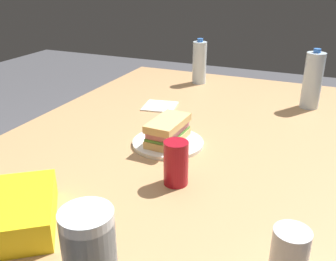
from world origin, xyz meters
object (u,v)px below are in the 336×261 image
(dining_table, at_px, (174,159))
(sandwich, at_px, (168,130))
(soda_can_red, at_px, (176,163))
(soda_can_silver, at_px, (288,259))
(water_bottle_tall, at_px, (313,80))
(chip_bag, at_px, (20,211))
(paper_plate, at_px, (168,143))
(water_bottle_spare, at_px, (199,62))

(dining_table, bearing_deg, sandwich, -4.95)
(soda_can_red, bearing_deg, soda_can_silver, 51.61)
(dining_table, xyz_separation_m, soda_can_silver, (0.50, 0.43, 0.13))
(soda_can_red, height_order, water_bottle_tall, water_bottle_tall)
(soda_can_red, distance_m, chip_bag, 0.39)
(dining_table, height_order, chip_bag, chip_bag)
(sandwich, xyz_separation_m, water_bottle_tall, (-0.57, 0.39, 0.06))
(water_bottle_tall, relative_size, soda_can_silver, 2.00)
(sandwich, bearing_deg, soda_can_silver, 43.02)
(paper_plate, bearing_deg, chip_bag, -15.08)
(soda_can_red, bearing_deg, water_bottle_spare, -164.68)
(soda_can_silver, bearing_deg, chip_bag, -84.88)
(paper_plate, height_order, sandwich, sandwich)
(dining_table, distance_m, water_bottle_tall, 0.68)
(chip_bag, xyz_separation_m, water_bottle_spare, (-1.24, -0.00, 0.07))
(paper_plate, xyz_separation_m, water_bottle_spare, (-0.73, -0.14, 0.10))
(chip_bag, distance_m, water_bottle_spare, 1.24)
(water_bottle_tall, distance_m, soda_can_silver, 1.03)
(sandwich, distance_m, soda_can_red, 0.24)
(dining_table, bearing_deg, chip_bag, -14.57)
(soda_can_silver, bearing_deg, sandwich, -136.98)
(soda_can_red, relative_size, soda_can_silver, 1.00)
(chip_bag, height_order, water_bottle_spare, water_bottle_spare)
(soda_can_red, distance_m, water_bottle_tall, 0.83)
(soda_can_silver, bearing_deg, dining_table, -139.81)
(water_bottle_tall, bearing_deg, dining_table, -36.76)
(dining_table, height_order, water_bottle_spare, water_bottle_spare)
(dining_table, xyz_separation_m, chip_bag, (0.55, -0.14, 0.11))
(chip_bag, xyz_separation_m, soda_can_silver, (-0.05, 0.57, 0.03))
(soda_can_red, relative_size, water_bottle_tall, 0.50)
(water_bottle_tall, height_order, soda_can_silver, water_bottle_tall)
(chip_bag, bearing_deg, water_bottle_tall, 117.09)
(water_bottle_tall, xyz_separation_m, water_bottle_spare, (-0.16, -0.54, -0.01))
(water_bottle_tall, distance_m, water_bottle_spare, 0.56)
(dining_table, distance_m, chip_bag, 0.58)
(water_bottle_tall, bearing_deg, chip_bag, -26.39)
(paper_plate, xyz_separation_m, soda_can_red, (0.21, 0.11, 0.05))
(paper_plate, distance_m, soda_can_silver, 0.64)
(dining_table, xyz_separation_m, water_bottle_spare, (-0.69, -0.15, 0.18))
(sandwich, xyz_separation_m, chip_bag, (0.51, -0.14, -0.02))
(sandwich, distance_m, chip_bag, 0.53)
(soda_can_red, bearing_deg, chip_bag, -40.01)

